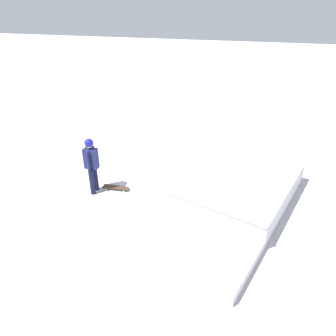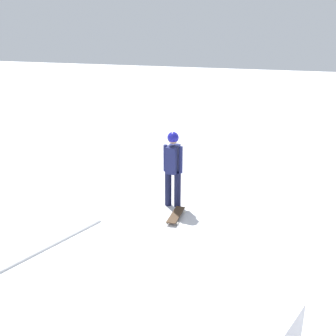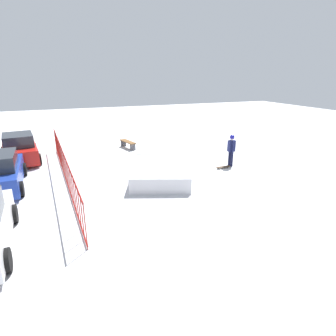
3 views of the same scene
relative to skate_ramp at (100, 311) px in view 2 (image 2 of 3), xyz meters
name	(u,v)px [view 2 (image 2 of 3)]	position (x,y,z in m)	size (l,w,h in m)	color
ground_plane	(84,268)	(0.92, -1.27, -0.32)	(60.00, 60.00, 0.00)	silver
skate_ramp	(100,311)	(0.00, 0.00, 0.00)	(5.97, 4.34, 0.74)	silver
skater	(173,164)	(0.14, -4.08, 0.69)	(0.44, 0.39, 1.73)	black
skateboard	(176,215)	(-0.09, -3.50, -0.24)	(0.26, 0.80, 0.09)	#3F2D1E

